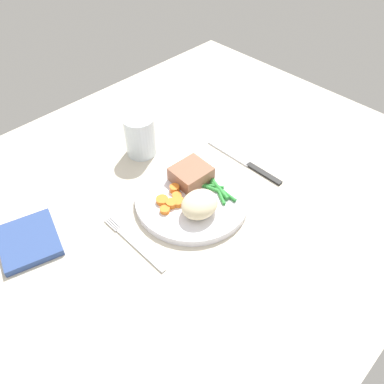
% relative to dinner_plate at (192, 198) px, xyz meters
% --- Properties ---
extents(dining_table, '(1.20, 0.90, 0.02)m').
position_rel_dinner_plate_xyz_m(dining_table, '(-0.03, 0.03, -0.02)').
color(dining_table, beige).
rests_on(dining_table, ground).
extents(dinner_plate, '(0.23, 0.23, 0.02)m').
position_rel_dinner_plate_xyz_m(dinner_plate, '(0.00, 0.00, 0.00)').
color(dinner_plate, white).
rests_on(dinner_plate, dining_table).
extents(meat_portion, '(0.08, 0.07, 0.03)m').
position_rel_dinner_plate_xyz_m(meat_portion, '(0.03, 0.04, 0.02)').
color(meat_portion, '#936047').
rests_on(meat_portion, dinner_plate).
extents(mashed_potatoes, '(0.08, 0.06, 0.04)m').
position_rel_dinner_plate_xyz_m(mashed_potatoes, '(-0.02, -0.04, 0.03)').
color(mashed_potatoes, beige).
rests_on(mashed_potatoes, dinner_plate).
extents(carrot_slices, '(0.07, 0.06, 0.01)m').
position_rel_dinner_plate_xyz_m(carrot_slices, '(-0.04, 0.02, 0.01)').
color(carrot_slices, orange).
rests_on(carrot_slices, dinner_plate).
extents(green_beans, '(0.05, 0.10, 0.01)m').
position_rel_dinner_plate_xyz_m(green_beans, '(0.05, -0.02, 0.01)').
color(green_beans, '#2D8C38').
rests_on(green_beans, dinner_plate).
extents(fork, '(0.01, 0.17, 0.00)m').
position_rel_dinner_plate_xyz_m(fork, '(-0.15, -0.00, -0.01)').
color(fork, silver).
rests_on(fork, dining_table).
extents(knife, '(0.02, 0.21, 0.01)m').
position_rel_dinner_plate_xyz_m(knife, '(0.17, -0.00, -0.01)').
color(knife, black).
rests_on(knife, dining_table).
extents(water_glass, '(0.07, 0.07, 0.09)m').
position_rel_dinner_plate_xyz_m(water_glass, '(0.03, 0.19, 0.03)').
color(water_glass, silver).
rests_on(water_glass, dining_table).
extents(napkin, '(0.13, 0.14, 0.01)m').
position_rel_dinner_plate_xyz_m(napkin, '(-0.29, 0.14, -0.00)').
color(napkin, '#334C8C').
rests_on(napkin, dining_table).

